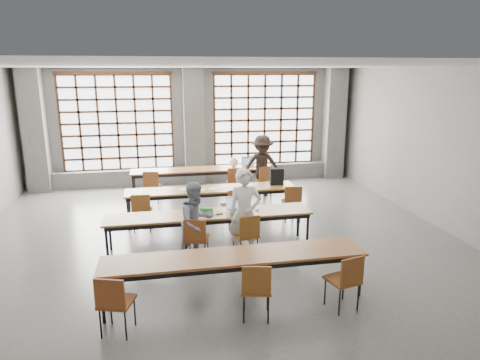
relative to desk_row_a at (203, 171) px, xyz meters
name	(u,v)px	position (x,y,z in m)	size (l,w,h in m)	color
floor	(220,250)	(-0.11, -4.02, -0.66)	(11.00, 11.00, 0.00)	#52524F
ceiling	(218,66)	(-0.11, -4.02, 2.84)	(11.00, 11.00, 0.00)	silver
wall_back	(193,126)	(-0.11, 1.48, 1.09)	(10.00, 10.00, 0.00)	slate
wall_front	(343,340)	(-0.11, -9.52, 1.09)	(10.00, 10.00, 0.00)	slate
wall_right	(456,153)	(4.89, -4.02, 1.09)	(11.00, 11.00, 0.00)	slate
column_left	(35,131)	(-4.61, 1.20, 1.09)	(0.60, 0.55, 3.50)	#50504E
column_mid	(194,127)	(-0.11, 1.20, 1.09)	(0.60, 0.55, 3.50)	#50504E
column_right	(334,124)	(4.39, 1.20, 1.09)	(0.60, 0.55, 3.50)	#50504E
window_left	(117,123)	(-2.36, 1.41, 1.24)	(3.32, 0.12, 3.00)	white
window_right	(265,120)	(2.14, 1.41, 1.24)	(3.32, 0.12, 3.00)	white
sill_ledge	(195,175)	(-0.11, 1.28, -0.41)	(9.80, 0.35, 0.50)	#50504E
desk_row_a	(203,171)	(0.00, 0.00, 0.00)	(4.00, 0.70, 0.73)	brown
desk_row_b	(212,191)	(-0.02, -2.10, 0.00)	(4.00, 0.70, 0.73)	brown
desk_row_c	(209,216)	(-0.30, -3.89, 0.00)	(4.00, 0.70, 0.73)	brown
desk_row_d	(235,259)	(-0.16, -5.89, 0.00)	(4.00, 0.70, 0.73)	brown
chair_back_left	(152,183)	(-1.42, -0.63, -0.13)	(0.49, 0.50, 0.88)	brown
chair_back_mid	(235,179)	(0.80, -0.63, -0.13)	(0.44, 0.44, 0.88)	brown
chair_back_right	(264,178)	(1.62, -0.63, -0.13)	(0.51, 0.51, 0.88)	brown
chair_mid_left	(142,208)	(-1.63, -2.73, -0.13)	(0.45, 0.45, 0.88)	brown
chair_mid_centre	(234,203)	(0.40, -2.73, -0.13)	(0.52, 0.52, 0.88)	brown
chair_mid_right	(292,200)	(1.77, -2.73, -0.13)	(0.47, 0.48, 0.88)	brown
chair_front_left	(196,236)	(-0.62, -4.52, -0.13)	(0.52, 0.52, 0.88)	brown
chair_front_right	(247,232)	(0.32, -4.52, -0.13)	(0.50, 0.50, 0.88)	brown
chair_near_left	(114,299)	(-1.88, -6.51, -0.13)	(0.53, 0.53, 0.88)	brown
chair_near_mid	(256,285)	(0.03, -6.52, -0.13)	(0.50, 0.50, 0.88)	brown
chair_near_right	(346,277)	(1.36, -6.52, -0.13)	(0.51, 0.51, 0.88)	brown
student_male	(245,214)	(0.30, -4.39, 0.19)	(0.62, 0.41, 1.71)	white
student_female	(196,222)	(-0.60, -4.39, 0.09)	(0.73, 0.57, 1.50)	navy
student_back	(262,166)	(1.60, -0.50, 0.19)	(1.10, 0.63, 1.71)	black
laptop_front	(236,207)	(0.25, -3.78, 0.13)	(0.39, 0.34, 0.26)	#B6B5BA
laptop_back	(248,164)	(1.34, 0.11, 0.13)	(0.40, 0.35, 0.26)	#B4B4B9
mouse	(257,210)	(0.65, -3.91, 0.08)	(0.10, 0.06, 0.04)	white
green_box	(206,210)	(-0.35, -3.81, 0.11)	(0.25, 0.09, 0.09)	#2B8531
phone	(219,214)	(-0.12, -3.99, 0.07)	(0.13, 0.06, 0.01)	black
paper_sheet_a	(186,189)	(-0.62, -2.05, 0.07)	(0.30, 0.21, 0.00)	silver
paper_sheet_b	(199,190)	(-0.32, -2.15, 0.07)	(0.30, 0.21, 0.00)	silver
paper_sheet_c	(216,188)	(0.08, -2.10, 0.07)	(0.30, 0.21, 0.00)	silver
backpack	(277,176)	(1.58, -2.05, 0.27)	(0.32, 0.20, 0.40)	black
plastic_bag	(234,162)	(0.90, 0.05, 0.21)	(0.26, 0.21, 0.29)	white
red_pouch	(117,298)	(-1.86, -6.44, -0.16)	(0.20, 0.08, 0.06)	#A31422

